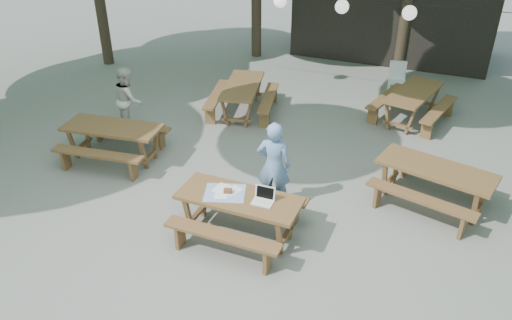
{
  "coord_description": "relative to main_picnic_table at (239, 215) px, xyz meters",
  "views": [
    {
      "loc": [
        2.64,
        -6.18,
        5.25
      ],
      "look_at": [
        -0.15,
        0.49,
        1.05
      ],
      "focal_mm": 35.0,
      "sensor_mm": 36.0,
      "label": 1
    }
  ],
  "objects": [
    {
      "name": "main_picnic_table",
      "position": [
        0.0,
        0.0,
        0.0
      ],
      "size": [
        2.0,
        1.58,
        0.75
      ],
      "color": "brown",
      "rests_on": "ground"
    },
    {
      "name": "tabletop_clutter",
      "position": [
        -0.25,
        0.01,
        0.37
      ],
      "size": [
        0.79,
        0.73,
        0.08
      ],
      "color": "#385EBF",
      "rests_on": "main_picnic_table"
    },
    {
      "name": "picnic_table_nw",
      "position": [
        -3.45,
        1.31,
        0.0
      ],
      "size": [
        2.09,
        1.81,
        0.75
      ],
      "rotation": [
        0.0,
        0.0,
        0.13
      ],
      "color": "brown",
      "rests_on": "ground"
    },
    {
      "name": "ground",
      "position": [
        0.15,
        0.21,
        -0.39
      ],
      "size": [
        80.0,
        80.0,
        0.0
      ],
      "primitive_type": "plane",
      "color": "slate",
      "rests_on": "ground"
    },
    {
      "name": "paper_lanterns",
      "position": [
        -0.03,
        6.21,
        2.02
      ],
      "size": [
        9.0,
        0.34,
        0.38
      ],
      "color": "black",
      "rests_on": "ground"
    },
    {
      "name": "picnic_table_ne",
      "position": [
        2.83,
        2.16,
        0.0
      ],
      "size": [
        2.22,
        1.98,
        0.75
      ],
      "rotation": [
        0.0,
        0.0,
        -0.24
      ],
      "color": "brown",
      "rests_on": "ground"
    },
    {
      "name": "plastic_chair",
      "position": [
        1.41,
        7.05,
        -0.13
      ],
      "size": [
        0.53,
        0.53,
        0.9
      ],
      "rotation": [
        0.0,
        0.0,
        0.23
      ],
      "color": "silver",
      "rests_on": "ground"
    },
    {
      "name": "picnic_table_far_e",
      "position": [
        1.99,
        5.62,
        0.0
      ],
      "size": [
        1.97,
        2.21,
        0.75
      ],
      "rotation": [
        0.0,
        0.0,
        1.34
      ],
      "color": "brown",
      "rests_on": "ground"
    },
    {
      "name": "pavilion",
      "position": [
        0.65,
        10.71,
        1.01
      ],
      "size": [
        6.0,
        3.0,
        2.8
      ],
      "primitive_type": "cube",
      "color": "black",
      "rests_on": "ground"
    },
    {
      "name": "woman",
      "position": [
        0.21,
        1.0,
        0.44
      ],
      "size": [
        0.67,
        0.5,
        1.65
      ],
      "primitive_type": "imported",
      "rotation": [
        0.0,
        0.0,
        3.34
      ],
      "color": "#6E93C9",
      "rests_on": "ground"
    },
    {
      "name": "laptop",
      "position": [
        0.41,
        0.03,
        0.42
      ],
      "size": [
        0.34,
        0.27,
        0.24
      ],
      "rotation": [
        0.0,
        0.0,
        0.03
      ],
      "color": "white",
      "rests_on": "main_picnic_table"
    },
    {
      "name": "picnic_table_far_w",
      "position": [
        -1.92,
        4.43,
        0.0
      ],
      "size": [
        1.99,
        2.22,
        0.75
      ],
      "rotation": [
        0.0,
        0.0,
        1.81
      ],
      "color": "brown",
      "rests_on": "ground"
    },
    {
      "name": "second_person",
      "position": [
        -3.92,
        2.56,
        0.38
      ],
      "size": [
        0.91,
        0.94,
        1.53
      ],
      "primitive_type": "imported",
      "rotation": [
        0.0,
        0.0,
        2.23
      ],
      "color": "silver",
      "rests_on": "ground"
    }
  ]
}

